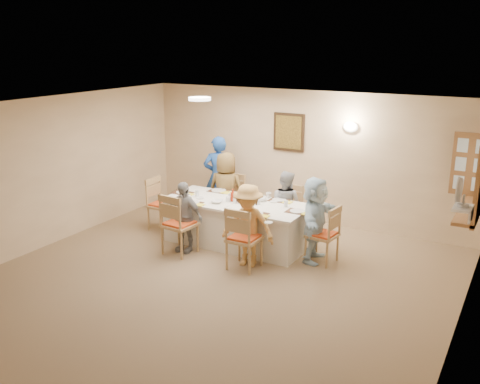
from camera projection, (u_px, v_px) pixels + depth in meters
The scene contains 48 objects.
ground at pixel (204, 289), 7.52m from camera, with size 7.00×7.00×0.00m, color #927859.
room_walls at pixel (202, 186), 7.10m from camera, with size 7.00×7.00×7.00m.
wall_picture at pixel (289, 132), 10.10m from camera, with size 0.62×0.05×0.72m.
wall_sconce at pixel (350, 127), 9.46m from camera, with size 0.26×0.09×0.18m, color white.
ceiling_light at pixel (200, 99), 8.57m from camera, with size 0.36×0.36×0.05m, color white.
hatch_sill at pixel (469, 211), 7.81m from camera, with size 0.30×1.50×0.05m, color #8F5E34.
shutter_door at pixel (470, 165), 8.37m from camera, with size 0.55×0.04×1.00m, color #8F5E34.
fan_shelf at pixel (463, 208), 6.54m from camera, with size 0.22×0.36×0.03m, color white.
desk_fan at pixel (462, 196), 6.51m from camera, with size 0.30×0.30×0.28m, color #A5A5A8, non-canonical shape.
dining_table at pixel (236, 223), 9.08m from camera, with size 2.46×1.04×0.76m, color white.
chair_back_left at pixel (229, 200), 10.01m from camera, with size 0.47×0.47×0.97m, color tan, non-canonical shape.
chair_back_right at pixel (288, 211), 9.45m from camera, with size 0.44×0.44×0.91m, color tan, non-canonical shape.
chair_front_left at pixel (180, 223), 8.66m from camera, with size 0.50×0.50×1.03m, color tan, non-canonical shape.
chair_front_right at pixel (244, 237), 8.10m from camera, with size 0.48×0.48×1.00m, color tan, non-canonical shape.
chair_left_end at pixel (163, 204), 9.79m from camera, with size 0.46×0.46×0.97m, color tan, non-canonical shape.
chair_right_end at pixel (322, 234), 8.33m from camera, with size 0.45×0.45×0.94m, color tan, non-canonical shape.
diner_back_left at pixel (226, 190), 9.85m from camera, with size 0.76×0.56×1.43m, color brown.
diner_back_right at pixel (285, 205), 9.31m from camera, with size 0.62×0.50×1.22m, color #9D9EA5.
diner_front_left at pixel (184, 217), 8.74m from camera, with size 0.70×0.30×1.18m, color gray.
diner_front_right at pixel (248, 226), 8.16m from camera, with size 0.89×0.58×1.30m, color #D99F52.
diner_right_end at pixel (315, 219), 8.33m from camera, with size 0.54×1.31×1.37m, color white.
caregiver at pixel (219, 177), 10.43m from camera, with size 0.70×0.63×1.61m, color #224FA2.
placemat_fl at pixel (192, 203), 8.91m from camera, with size 0.33×0.25×0.01m, color #472B19.
plate_fl at pixel (192, 202), 8.91m from camera, with size 0.24×0.24×0.01m, color white.
napkin_fl at pixel (200, 205), 8.78m from camera, with size 0.14×0.14×0.01m, color yellow.
placemat_fr at pixel (256, 214), 8.34m from camera, with size 0.37×0.27×0.01m, color #472B19.
plate_fr at pixel (256, 213), 8.34m from camera, with size 0.22×0.22×0.01m, color white.
napkin_fr at pixel (265, 216), 8.22m from camera, with size 0.13×0.13×0.01m, color yellow.
placemat_bl at pixel (219, 191), 9.61m from camera, with size 0.36×0.27×0.01m, color #472B19.
plate_bl at pixel (219, 190), 9.61m from camera, with size 0.26×0.26×0.02m, color white.
napkin_bl at pixel (226, 193), 9.49m from camera, with size 0.15×0.15×0.01m, color yellow.
placemat_br at pixel (279, 200), 9.05m from camera, with size 0.34×0.25×0.01m, color #472B19.
plate_br at pixel (279, 200), 9.05m from camera, with size 0.24×0.24×0.01m, color white.
napkin_br at pixel (288, 202), 8.92m from camera, with size 0.15×0.15×0.01m, color yellow.
placemat_le at pixel (182, 193), 9.50m from camera, with size 0.36×0.27×0.01m, color #472B19.
plate_le at pixel (182, 192), 9.49m from camera, with size 0.23×0.23×0.01m, color white.
napkin_le at pixel (189, 194), 9.37m from camera, with size 0.14×0.14×0.01m, color yellow.
placemat_re at pixel (297, 212), 8.45m from camera, with size 0.35×0.26×0.01m, color #472B19.
plate_re at pixel (297, 211), 8.45m from camera, with size 0.24×0.24×0.02m, color white.
napkin_re at pixel (307, 214), 8.32m from camera, with size 0.14×0.14×0.01m, color yellow.
teacup_a at pixel (187, 197), 9.06m from camera, with size 0.16×0.16×0.10m, color white.
teacup_b at pixel (269, 195), 9.20m from camera, with size 0.12×0.12×0.09m, color white.
bowl_a at pixel (217, 202), 8.91m from camera, with size 0.23×0.23×0.05m, color white.
bowl_b at pixel (261, 199), 9.03m from camera, with size 0.24×0.24×0.06m, color white.
condiment_ketchup at pixel (233, 195), 8.98m from camera, with size 0.09×0.09×0.21m, color #AC280E.
condiment_brown at pixel (239, 196), 8.99m from camera, with size 0.09×0.09×0.18m, color #562816.
condiment_malt at pixel (240, 199), 8.90m from camera, with size 0.13×0.13×0.15m, color #562816.
drinking_glass at pixel (230, 197), 9.08m from camera, with size 0.06×0.06×0.10m, color silver.
Camera 1 is at (3.80, -5.72, 3.38)m, focal length 40.00 mm.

